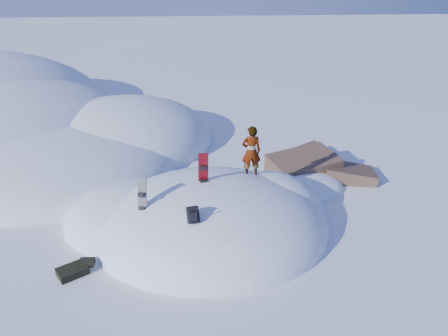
{
  "coord_description": "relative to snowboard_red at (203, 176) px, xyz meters",
  "views": [
    {
      "loc": [
        -0.49,
        -10.99,
        7.11
      ],
      "look_at": [
        0.41,
        0.3,
        1.83
      ],
      "focal_mm": 35.0,
      "sensor_mm": 36.0,
      "label": 1
    }
  ],
  "objects": [
    {
      "name": "backpack",
      "position": [
        -0.33,
        -1.75,
        -0.23
      ],
      "size": [
        0.36,
        0.44,
        0.49
      ],
      "rotation": [
        0.0,
        0.0,
        0.21
      ],
      "color": "black",
      "rests_on": "snow_mound"
    },
    {
      "name": "rock_outcrop",
      "position": [
        3.91,
        2.83,
        -1.65
      ],
      "size": [
        4.68,
        4.41,
        1.68
      ],
      "color": "brown",
      "rests_on": "ground"
    },
    {
      "name": "gear_pile",
      "position": [
        -3.35,
        -2.0,
        -1.54
      ],
      "size": [
        0.96,
        0.8,
        0.25
      ],
      "rotation": [
        0.0,
        0.0,
        0.57
      ],
      "color": "black",
      "rests_on": "ground"
    },
    {
      "name": "snowboard_dark",
      "position": [
        -1.67,
        -0.9,
        -0.29
      ],
      "size": [
        0.34,
        0.35,
        1.36
      ],
      "rotation": [
        0.0,
        0.0,
        -0.39
      ],
      "color": "black",
      "rests_on": "snow_mound"
    },
    {
      "name": "snowboard_red",
      "position": [
        0.0,
        0.0,
        0.0
      ],
      "size": [
        0.31,
        0.29,
        1.51
      ],
      "rotation": [
        0.0,
        0.0,
        0.09
      ],
      "color": "red",
      "rests_on": "snow_mound"
    },
    {
      "name": "person",
      "position": [
        1.47,
        0.78,
        0.37
      ],
      "size": [
        0.6,
        0.41,
        1.61
      ],
      "primitive_type": "imported",
      "rotation": [
        0.0,
        0.0,
        3.18
      ],
      "color": "slate",
      "rests_on": "snow_mound"
    },
    {
      "name": "snow_mound",
      "position": [
        0.02,
        0.06,
        -1.67
      ],
      "size": [
        8.0,
        6.0,
        3.0
      ],
      "color": "white",
      "rests_on": "ground"
    },
    {
      "name": "ground",
      "position": [
        0.19,
        -0.18,
        -1.67
      ],
      "size": [
        120.0,
        120.0,
        0.0
      ],
      "primitive_type": "plane",
      "color": "white",
      "rests_on": "ground"
    }
  ]
}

